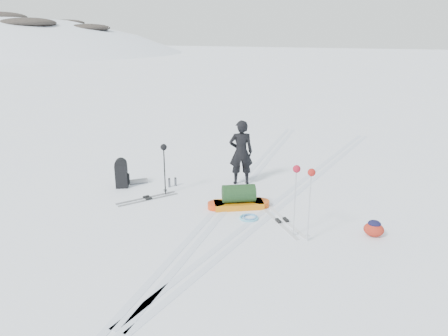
{
  "coord_description": "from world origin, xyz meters",
  "views": [
    {
      "loc": [
        3.8,
        -9.15,
        4.1
      ],
      "look_at": [
        -0.02,
        0.04,
        0.95
      ],
      "focal_mm": 35.0,
      "sensor_mm": 36.0,
      "label": 1
    }
  ],
  "objects": [
    {
      "name": "ski_poles_silver",
      "position": [
        2.12,
        -1.03,
        1.29
      ],
      "size": [
        0.48,
        0.27,
        1.55
      ],
      "rotation": [
        0.0,
        0.0,
        -0.16
      ],
      "color": "#BABCC1",
      "rests_on": "ground"
    },
    {
      "name": "ski_tracks",
      "position": [
        0.61,
        0.88,
        0.0
      ],
      "size": [
        3.38,
        17.97,
        0.01
      ],
      "color": "silver",
      "rests_on": "ground"
    },
    {
      "name": "touring_skis_grey",
      "position": [
        -1.97,
        -0.35,
        0.01
      ],
      "size": [
        1.1,
        1.47,
        0.06
      ],
      "rotation": [
        0.0,
        0.0,
        0.97
      ],
      "color": "gray",
      "rests_on": "ground"
    },
    {
      "name": "skier",
      "position": [
        -0.2,
        1.66,
        0.9
      ],
      "size": [
        0.78,
        0.68,
        1.8
      ],
      "primitive_type": "imported",
      "rotation": [
        0.0,
        0.0,
        3.6
      ],
      "color": "black",
      "rests_on": "ground"
    },
    {
      "name": "ski_poles_black",
      "position": [
        -1.72,
        0.14,
        1.11
      ],
      "size": [
        0.17,
        0.17,
        1.35
      ],
      "rotation": [
        0.0,
        0.0,
        0.04
      ],
      "color": "black",
      "rests_on": "ground"
    },
    {
      "name": "stuff_sack",
      "position": [
        0.16,
        0.38,
        0.1
      ],
      "size": [
        0.37,
        0.31,
        0.2
      ],
      "rotation": [
        0.0,
        0.0,
        0.23
      ],
      "color": "black",
      "rests_on": "ground"
    },
    {
      "name": "pulk_sled",
      "position": [
        0.37,
        0.02,
        0.22
      ],
      "size": [
        1.52,
        1.13,
        0.58
      ],
      "rotation": [
        0.0,
        0.0,
        0.52
      ],
      "color": "orange",
      "rests_on": "ground"
    },
    {
      "name": "small_daypack",
      "position": [
        3.5,
        -0.34,
        0.17
      ],
      "size": [
        0.46,
        0.38,
        0.36
      ],
      "rotation": [
        0.0,
        0.0,
        0.17
      ],
      "color": "maroon",
      "rests_on": "ground"
    },
    {
      "name": "expedition_rucksack",
      "position": [
        -3.03,
        0.17,
        0.38
      ],
      "size": [
        0.66,
        0.85,
        0.82
      ],
      "rotation": [
        0.0,
        0.0,
        0.49
      ],
      "color": "black",
      "rests_on": "ground"
    },
    {
      "name": "touring_skis_white",
      "position": [
        1.56,
        -0.39,
        0.02
      ],
      "size": [
        1.42,
        1.57,
        0.07
      ],
      "rotation": [
        0.0,
        0.0,
        -0.85
      ],
      "color": "silver",
      "rests_on": "ground"
    },
    {
      "name": "rope_coil",
      "position": [
        0.82,
        -0.49,
        0.03
      ],
      "size": [
        0.49,
        0.49,
        0.05
      ],
      "rotation": [
        0.0,
        0.0,
        0.15
      ],
      "color": "#59BDD9",
      "rests_on": "ground"
    },
    {
      "name": "thermos_pair",
      "position": [
        -1.84,
        0.71,
        0.12
      ],
      "size": [
        0.18,
        0.24,
        0.26
      ],
      "rotation": [
        0.0,
        0.0,
        0.22
      ],
      "color": "#56575D",
      "rests_on": "ground"
    },
    {
      "name": "ground",
      "position": [
        0.0,
        0.0,
        0.0
      ],
      "size": [
        200.0,
        200.0,
        0.0
      ],
      "primitive_type": "plane",
      "color": "white",
      "rests_on": "ground"
    }
  ]
}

